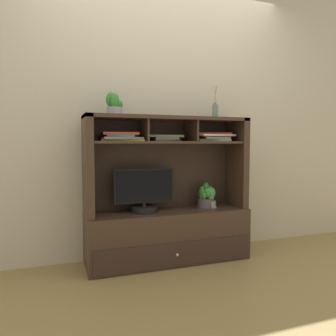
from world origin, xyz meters
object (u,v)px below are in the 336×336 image
magazine_stack_right (164,138)px  magazine_stack_centre (212,137)px  potted_orchid (206,198)px  media_console (168,217)px  tv_monitor (144,194)px  potted_succulent (114,106)px  potted_fern (210,197)px  diffuser_bottle (215,111)px  magazine_stack_left (121,137)px

magazine_stack_right → magazine_stack_centre: bearing=-6.5°
potted_orchid → magazine_stack_centre: 0.57m
media_console → magazine_stack_right: (-0.02, 0.03, 0.70)m
tv_monitor → potted_succulent: 0.78m
potted_orchid → potted_succulent: (-0.85, -0.02, 0.81)m
tv_monitor → magazine_stack_right: size_ratio=1.59×
potted_fern → magazine_stack_centre: size_ratio=0.49×
media_console → potted_fern: 0.44m
potted_fern → potted_succulent: 1.20m
potted_fern → magazine_stack_centre: (0.01, -0.01, 0.56)m
media_console → diffuser_bottle: diffuser_bottle is taller
potted_orchid → diffuser_bottle: (0.09, -0.00, 0.80)m
magazine_stack_centre → media_console: bearing=177.5°
potted_orchid → magazine_stack_left: 0.97m
magazine_stack_right → potted_succulent: potted_succulent is taller
potted_fern → magazine_stack_right: size_ratio=0.56×
potted_orchid → magazine_stack_centre: magazine_stack_centre is taller
tv_monitor → potted_orchid: bearing=1.8°
magazine_stack_right → tv_monitor: bearing=-168.2°
potted_succulent → magazine_stack_left: bearing=10.3°
tv_monitor → media_console: bearing=2.4°
potted_fern → potted_succulent: (-0.88, -0.01, 0.81)m
magazine_stack_left → magazine_stack_centre: size_ratio=0.94×
potted_fern → magazine_stack_left: magazine_stack_left is taller
tv_monitor → magazine_stack_right: bearing=11.8°
media_console → magazine_stack_right: bearing=123.7°
media_console → tv_monitor: size_ratio=2.73×
magazine_stack_left → diffuser_bottle: diffuser_bottle is taller
magazine_stack_left → magazine_stack_right: bearing=5.2°
diffuser_bottle → magazine_stack_right: bearing=177.1°
potted_orchid → potted_fern: 0.04m
media_console → potted_fern: bearing=-0.8°
media_console → magazine_stack_centre: (0.43, -0.02, 0.71)m
diffuser_bottle → potted_succulent: size_ratio=1.58×
magazine_stack_centre → diffuser_bottle: (0.04, 0.03, 0.24)m
potted_succulent → potted_orchid: bearing=1.5°
magazine_stack_centre → tv_monitor: bearing=179.2°
tv_monitor → magazine_stack_centre: (0.65, -0.01, 0.49)m
potted_orchid → magazine_stack_centre: (0.05, -0.03, 0.56)m
tv_monitor → potted_fern: bearing=0.3°
potted_fern → magazine_stack_right: 0.70m
diffuser_bottle → potted_fern: bearing=-165.4°
magazine_stack_centre → magazine_stack_right: 0.45m
potted_orchid → diffuser_bottle: diffuser_bottle is taller
potted_succulent → media_console: bearing=1.6°
potted_orchid → potted_fern: (0.04, -0.02, 0.00)m
tv_monitor → magazine_stack_right: 0.53m
magazine_stack_left → media_console: bearing=0.6°
potted_orchid → magazine_stack_left: (-0.80, -0.01, 0.56)m
media_console → potted_orchid: 0.41m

